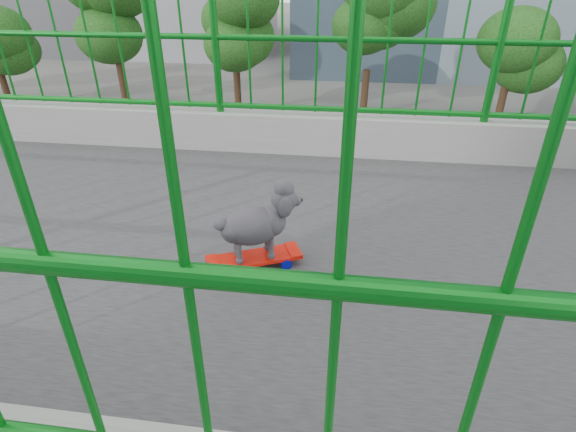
% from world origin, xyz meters
% --- Properties ---
extents(road, '(18.00, 90.00, 0.02)m').
position_xyz_m(road, '(-13.00, 0.00, 0.01)').
color(road, black).
rests_on(road, ground).
extents(street_trees, '(5.30, 60.40, 7.26)m').
position_xyz_m(street_trees, '(-26.03, 1.06, 4.72)').
color(street_trees, black).
rests_on(street_trees, ground).
extents(skateboard, '(0.31, 0.48, 0.06)m').
position_xyz_m(skateboard, '(0.21, 2.59, 7.05)').
color(skateboard, red).
rests_on(skateboard, footbridge).
extents(poodle, '(0.27, 0.39, 0.35)m').
position_xyz_m(poodle, '(0.20, 2.61, 7.25)').
color(poodle, '#29272B').
rests_on(poodle, skateboard).
extents(car_4, '(1.65, 4.11, 1.40)m').
position_xyz_m(car_4, '(-18.80, -3.56, 0.70)').
color(car_4, red).
rests_on(car_4, ground).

